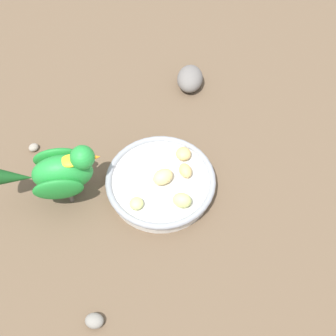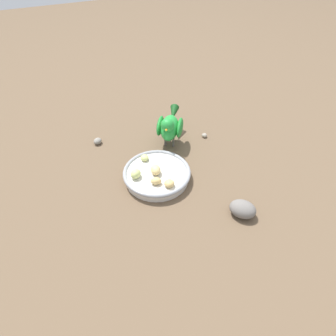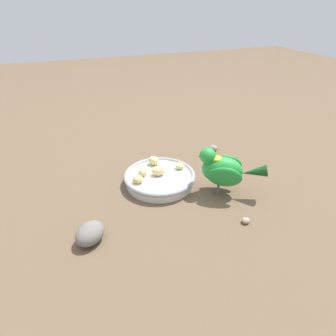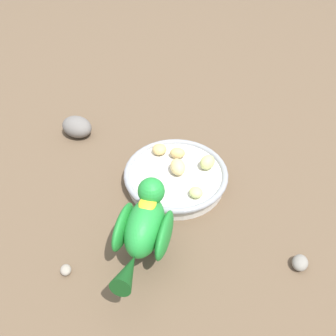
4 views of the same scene
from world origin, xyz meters
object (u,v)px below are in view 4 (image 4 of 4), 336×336
feeding_bowl (176,176)px  apple_piece_1 (159,149)px  parrot (144,227)px  rock_large (77,127)px  apple_piece_3 (196,192)px  apple_piece_0 (178,153)px  pebble_0 (66,270)px  pebble_1 (300,263)px  apple_piece_4 (207,162)px  apple_piece_2 (178,167)px

feeding_bowl → apple_piece_1: bearing=-80.0°
parrot → rock_large: bearing=41.8°
apple_piece_3 → rock_large: bearing=-58.8°
apple_piece_1 → apple_piece_0: bearing=143.3°
feeding_bowl → rock_large: (0.15, -0.21, 0.00)m
feeding_bowl → pebble_0: size_ratio=10.31×
feeding_bowl → pebble_1: bearing=117.1°
parrot → pebble_1: 0.25m
apple_piece_0 → apple_piece_3: size_ratio=1.21×
apple_piece_3 → pebble_1: apple_piece_3 is taller
rock_large → feeding_bowl: bearing=126.1°
apple_piece_4 → parrot: size_ratio=0.20×
feeding_bowl → apple_piece_0: (-0.02, -0.04, 0.02)m
feeding_bowl → apple_piece_3: bearing=101.8°
pebble_1 → apple_piece_1: bearing=-66.2°
apple_piece_3 → pebble_0: apple_piece_3 is taller
feeding_bowl → apple_piece_4: size_ratio=6.05×
apple_piece_0 → apple_piece_4: 0.06m
apple_piece_0 → apple_piece_2: 0.04m
apple_piece_0 → feeding_bowl: bearing=66.3°
apple_piece_2 → pebble_0: size_ratio=1.95×
feeding_bowl → rock_large: 0.26m
parrot → pebble_1: size_ratio=5.65×
apple_piece_4 → pebble_1: (-0.06, 0.23, -0.03)m
apple_piece_1 → feeding_bowl: bearing=100.0°
apple_piece_3 → apple_piece_0: bearing=-92.6°
apple_piece_1 → apple_piece_2: size_ratio=0.76×
pebble_0 → feeding_bowl: bearing=-150.6°
apple_piece_0 → apple_piece_3: apple_piece_0 is taller
pebble_0 → pebble_1: pebble_1 is taller
feeding_bowl → apple_piece_1: size_ratio=6.97×
apple_piece_2 → apple_piece_3: 0.07m
apple_piece_2 → apple_piece_1: bearing=-76.0°
apple_piece_0 → apple_piece_1: (0.03, -0.02, -0.00)m
parrot → pebble_1: bearing=-81.2°
feeding_bowl → pebble_0: (0.22, 0.13, -0.01)m
apple_piece_0 → rock_large: (0.17, -0.17, -0.01)m
parrot → pebble_0: (0.13, -0.01, -0.07)m
apple_piece_2 → pebble_0: bearing=29.4°
apple_piece_3 → parrot: (0.11, 0.07, 0.04)m
rock_large → pebble_0: size_ratio=3.62×
apple_piece_1 → parrot: (0.09, 0.20, 0.04)m
apple_piece_0 → apple_piece_3: bearing=87.4°
parrot → apple_piece_2: bearing=-4.0°
apple_piece_2 → rock_large: size_ratio=0.54×
feeding_bowl → apple_piece_4: (-0.06, 0.00, 0.02)m
apple_piece_4 → pebble_1: size_ratio=1.12×
parrot → feeding_bowl: bearing=-3.3°
apple_piece_1 → pebble_1: (-0.13, 0.30, -0.03)m
rock_large → pebble_1: rock_large is taller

